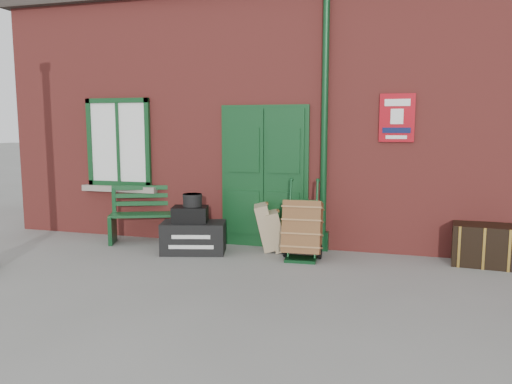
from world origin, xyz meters
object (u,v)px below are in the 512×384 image
(bench, at_px, (158,213))
(houdini_trunk, at_px, (194,237))
(dark_trunk, at_px, (483,245))
(porter_trolley, at_px, (302,229))

(bench, height_order, houdini_trunk, bench)
(dark_trunk, bearing_deg, bench, -176.08)
(porter_trolley, bearing_deg, dark_trunk, 4.78)
(bench, distance_m, houdini_trunk, 1.07)
(houdini_trunk, bearing_deg, porter_trolley, -10.33)
(houdini_trunk, height_order, porter_trolley, porter_trolley)
(houdini_trunk, xyz_separation_m, dark_trunk, (4.15, 0.50, 0.05))
(bench, relative_size, porter_trolley, 1.42)
(bench, height_order, dark_trunk, bench)
(porter_trolley, height_order, dark_trunk, porter_trolley)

